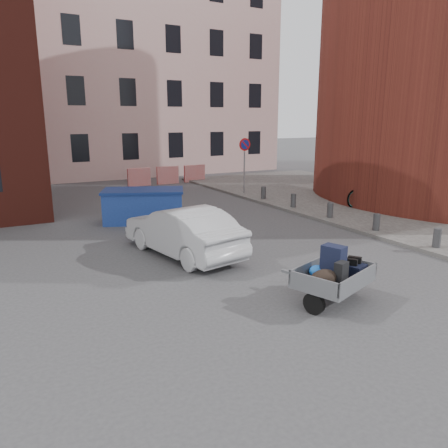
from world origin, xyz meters
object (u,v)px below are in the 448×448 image
trailer (333,275)px  dumpster (144,206)px  bicycle (365,192)px  silver_car (183,231)px

trailer → dumpster: 8.86m
dumpster → bicycle: (8.88, -2.09, 0.08)m
dumpster → bicycle: bicycle is taller
dumpster → bicycle: size_ratio=1.49×
trailer → dumpster: size_ratio=0.62×
bicycle → dumpster: bearing=71.3°
dumpster → silver_car: (-0.35, -4.34, 0.08)m
dumpster → trailer: bearing=-60.4°
trailer → dumpster: trailer is taller
trailer → bicycle: (7.86, 6.71, 0.08)m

